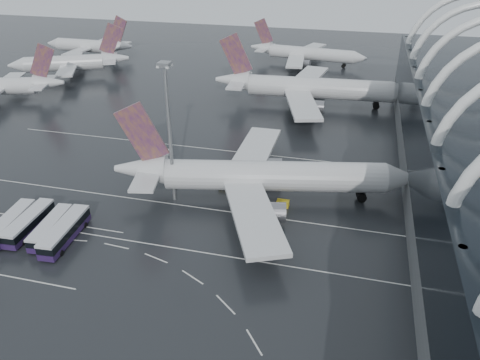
% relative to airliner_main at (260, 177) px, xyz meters
% --- Properties ---
extents(ground, '(420.00, 420.00, 0.00)m').
position_rel_airliner_main_xyz_m(ground, '(-11.81, -18.57, -5.24)').
color(ground, black).
rests_on(ground, ground).
extents(lane_marking_near, '(120.00, 0.25, 0.01)m').
position_rel_airliner_main_xyz_m(lane_marking_near, '(-11.81, -20.57, -5.23)').
color(lane_marking_near, silver).
rests_on(lane_marking_near, ground).
extents(lane_marking_mid, '(120.00, 0.25, 0.01)m').
position_rel_airliner_main_xyz_m(lane_marking_mid, '(-11.81, -6.57, -5.23)').
color(lane_marking_mid, silver).
rests_on(lane_marking_mid, ground).
extents(lane_marking_far, '(120.00, 0.25, 0.01)m').
position_rel_airliner_main_xyz_m(lane_marking_far, '(-11.81, 21.43, -5.23)').
color(lane_marking_far, silver).
rests_on(lane_marking_far, ground).
extents(bus_bay_line_south, '(28.00, 0.25, 0.01)m').
position_rel_airliner_main_xyz_m(bus_bay_line_south, '(-35.81, -34.57, -5.23)').
color(bus_bay_line_south, silver).
rests_on(bus_bay_line_south, ground).
extents(bus_bay_line_north, '(28.00, 0.25, 0.01)m').
position_rel_airliner_main_xyz_m(bus_bay_line_north, '(-35.81, -18.57, -5.23)').
color(bus_bay_line_north, silver).
rests_on(bus_bay_line_north, ground).
extents(airliner_main, '(61.39, 52.99, 20.91)m').
position_rel_airliner_main_xyz_m(airliner_main, '(0.00, 0.00, 0.00)').
color(airliner_main, silver).
rests_on(airliner_main, ground).
extents(airliner_gate_b, '(62.66, 56.26, 21.76)m').
position_rel_airliner_main_xyz_m(airliner_gate_b, '(2.34, 61.98, 0.21)').
color(airliner_gate_b, silver).
rests_on(airliner_gate_b, ground).
extents(airliner_gate_c, '(49.11, 44.99, 17.48)m').
position_rel_airliner_main_xyz_m(airliner_gate_c, '(-5.57, 112.78, -0.86)').
color(airliner_gate_c, silver).
rests_on(airliner_gate_c, ground).
extents(jet_remote_west, '(41.79, 33.96, 18.46)m').
position_rel_airliner_main_xyz_m(jet_remote_west, '(-95.18, 41.40, -0.47)').
color(jet_remote_west, silver).
rests_on(jet_remote_west, ground).
extents(jet_remote_mid, '(42.35, 34.60, 19.36)m').
position_rel_airliner_main_xyz_m(jet_remote_mid, '(-89.06, 72.95, -0.24)').
color(jet_remote_mid, silver).
rests_on(jet_remote_mid, ground).
extents(jet_remote_far, '(41.62, 33.46, 18.21)m').
position_rel_airliner_main_xyz_m(jet_remote_far, '(-98.05, 101.92, -0.54)').
color(jet_remote_far, silver).
rests_on(jet_remote_far, ground).
extents(bus_row_near_a, '(4.46, 13.41, 3.24)m').
position_rel_airliner_main_xyz_m(bus_row_near_a, '(-41.99, -23.35, -3.46)').
color(bus_row_near_a, '#281440').
rests_on(bus_row_near_a, ground).
extents(bus_row_near_b, '(3.80, 13.36, 3.25)m').
position_rel_airliner_main_xyz_m(bus_row_near_b, '(-38.84, -22.36, -3.45)').
color(bus_row_near_b, '#281440').
rests_on(bus_row_near_b, ground).
extents(bus_row_near_c, '(4.19, 12.71, 3.07)m').
position_rel_airliner_main_xyz_m(bus_row_near_c, '(-34.09, -22.55, -3.55)').
color(bus_row_near_c, '#281440').
rests_on(bus_row_near_c, ground).
extents(bus_row_near_d, '(4.16, 14.02, 3.40)m').
position_rel_airliner_main_xyz_m(bus_row_near_d, '(-30.68, -23.25, -3.37)').
color(bus_row_near_d, '#281440').
rests_on(bus_row_near_d, ground).
extents(floodlight_mast, '(2.20, 2.20, 28.74)m').
position_rel_airliner_main_xyz_m(floodlight_mast, '(-17.02, -4.70, 12.84)').
color(floodlight_mast, gray).
rests_on(floodlight_mast, ground).
extents(gse_cart_belly_a, '(2.49, 1.47, 1.36)m').
position_rel_airliner_main_xyz_m(gse_cart_belly_a, '(5.35, -1.87, -4.56)').
color(gse_cart_belly_a, gold).
rests_on(gse_cart_belly_a, ground).
extents(gse_cart_belly_c, '(2.36, 1.39, 1.29)m').
position_rel_airliner_main_xyz_m(gse_cart_belly_c, '(-8.49, 2.90, -4.59)').
color(gse_cart_belly_c, gold).
rests_on(gse_cart_belly_c, ground).
extents(gse_cart_belly_e, '(1.97, 1.17, 1.08)m').
position_rel_airliner_main_xyz_m(gse_cart_belly_e, '(7.03, 11.82, -4.70)').
color(gse_cart_belly_e, gold).
rests_on(gse_cart_belly_e, ground).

